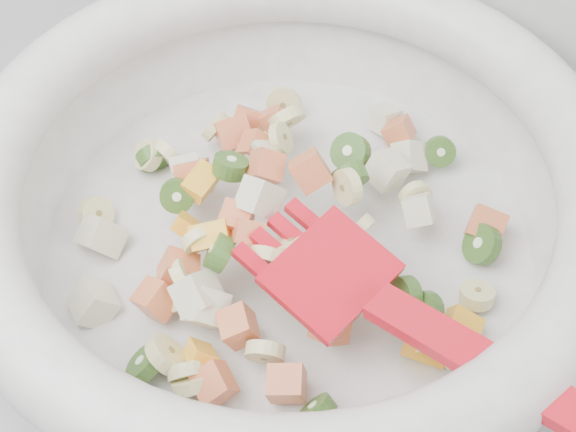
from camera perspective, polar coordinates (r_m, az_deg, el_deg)
The scene contains 1 object.
mixing_bowl at distance 0.56m, azimuth 0.01°, elevation 0.90°, with size 0.52×0.42×0.12m.
Camera 1 is at (0.03, 1.23, 1.39)m, focal length 55.00 mm.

